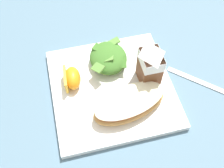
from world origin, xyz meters
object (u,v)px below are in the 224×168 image
Objects in this scene: cheesy_pizza_bread at (129,103)px; metal_fork at (211,86)px; white_plate at (112,88)px; milk_carton at (150,63)px; green_salad_pile at (108,58)px; orange_wedge_front at (72,78)px.

metal_fork is (-0.02, 0.21, -0.03)m from cheesy_pizza_bread.
white_plate is at bearing -159.19° from cheesy_pizza_bread.
white_plate is 2.55× the size of milk_carton.
milk_carton is at bearing 50.15° from green_salad_pile.
white_plate is at bearing -101.52° from metal_fork.
milk_carton reaches higher than green_salad_pile.
cheesy_pizza_bread is (0.06, 0.02, 0.03)m from white_plate.
green_salad_pile is 1.70× the size of orange_wedge_front.
milk_carton is at bearing -109.02° from metal_fork.
metal_fork is (0.08, 0.32, -0.03)m from orange_wedge_front.
metal_fork is at bearing 78.48° from white_plate.
cheesy_pizza_bread is 2.94× the size of orange_wedge_front.
green_salad_pile is at bearing -129.85° from milk_carton.
white_plate is at bearing -88.15° from milk_carton.
milk_carton is (0.07, 0.08, 0.04)m from green_salad_pile.
white_plate is 0.11m from milk_carton.
cheesy_pizza_bread is at bearing -43.89° from milk_carton.
white_plate is 2.65× the size of green_salad_pile.
green_salad_pile reaches higher than metal_fork.
orange_wedge_front is at bearing -68.25° from green_salad_pile.
green_salad_pile is at bearing 173.75° from white_plate.
milk_carton is 0.73× the size of metal_fork.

